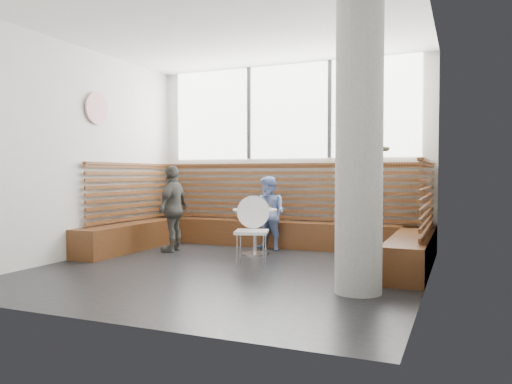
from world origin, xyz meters
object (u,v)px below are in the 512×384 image
at_px(cafe_table, 255,222).
at_px(adult_man, 364,199).
at_px(concrete_column, 359,143).
at_px(cafe_chair, 254,225).
at_px(child_left, 173,208).
at_px(child_back, 269,213).

distance_m(cafe_table, adult_man, 1.83).
relative_size(concrete_column, cafe_table, 4.46).
xyz_separation_m(cafe_chair, child_left, (-1.71, 0.64, 0.14)).
relative_size(cafe_table, adult_man, 0.39).
bearing_deg(child_left, child_back, 112.42).
height_order(concrete_column, child_back, concrete_column).
height_order(cafe_chair, child_back, child_back).
bearing_deg(concrete_column, cafe_chair, 147.39).
xyz_separation_m(cafe_table, adult_man, (1.76, -0.27, 0.41)).
bearing_deg(child_left, cafe_table, 94.60).
bearing_deg(adult_man, child_left, 95.42).
xyz_separation_m(cafe_chair, child_back, (-0.29, 1.35, 0.05)).
height_order(cafe_table, child_left, child_left).
bearing_deg(cafe_table, child_left, -171.38).
bearing_deg(adult_man, cafe_table, 87.78).
relative_size(cafe_table, cafe_chair, 0.74).
distance_m(cafe_table, child_back, 0.51).
bearing_deg(cafe_chair, cafe_table, 95.58).
bearing_deg(concrete_column, adult_man, 98.32).
xyz_separation_m(cafe_table, child_back, (0.05, 0.50, 0.10)).
xyz_separation_m(cafe_table, child_left, (-1.37, -0.21, 0.19)).
height_order(adult_man, child_left, adult_man).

